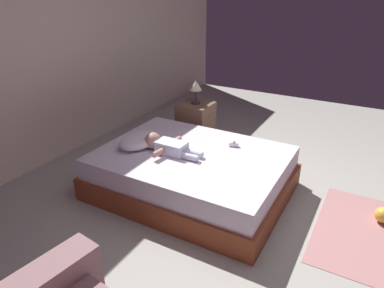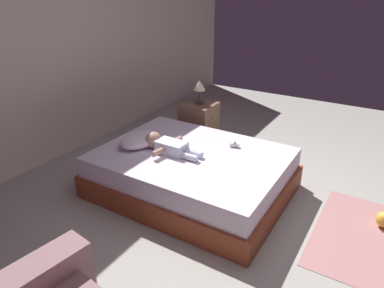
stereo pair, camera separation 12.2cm
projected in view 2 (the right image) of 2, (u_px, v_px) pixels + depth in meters
name	position (u px, v px, depth m)	size (l,w,h in m)	color
ground_plane	(289.00, 229.00, 3.14)	(8.00, 8.00, 0.00)	#A5A399
wall_behind_bed	(46.00, 49.00, 4.01)	(8.00, 0.12, 2.64)	beige
bed	(192.00, 173.00, 3.62)	(1.44, 1.90, 0.45)	brown
pillow	(140.00, 139.00, 3.67)	(0.49, 0.33, 0.13)	white
baby	(167.00, 145.00, 3.53)	(0.47, 0.64, 0.17)	white
toothbrush	(179.00, 142.00, 3.74)	(0.07, 0.12, 0.02)	#B33CAA
nightstand	(199.00, 124.00, 4.68)	(0.41, 0.44, 0.58)	brown
lamp	(199.00, 87.00, 4.47)	(0.16, 0.16, 0.31)	#333338
baby_bottle	(235.00, 145.00, 3.63)	(0.07, 0.11, 0.07)	white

